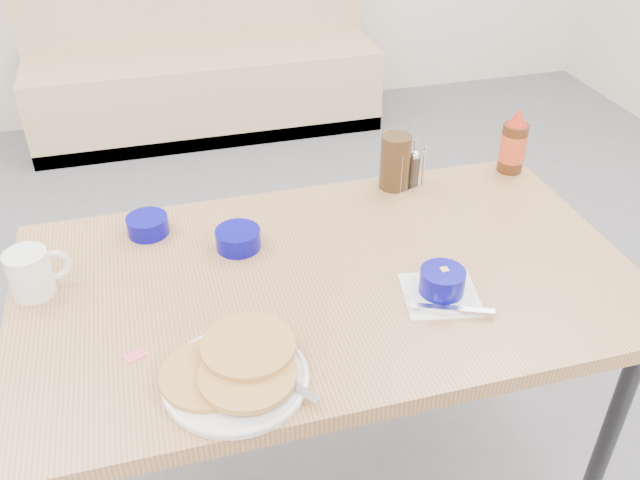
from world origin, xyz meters
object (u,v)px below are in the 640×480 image
object	(u,v)px
grits_setting	(442,285)
condiment_caddy	(407,172)
creamer_bowl	(148,225)
dining_table	(328,296)
syrup_bottle	(513,144)
amber_tumbler	(395,162)
pancake_plate	(236,372)
butter_bowl	(238,239)
booth_bench	(203,67)
coffee_mug	(32,272)

from	to	relation	value
grits_setting	condiment_caddy	bearing A→B (deg)	77.58
creamer_bowl	dining_table	bearing A→B (deg)	-36.63
grits_setting	creamer_bowl	world-z (taller)	grits_setting
dining_table	syrup_bottle	xyz separation A→B (m)	(0.64, 0.34, 0.14)
amber_tumbler	condiment_caddy	size ratio (longest dim) A/B	1.31
pancake_plate	syrup_bottle	distance (m)	1.08
dining_table	syrup_bottle	bearing A→B (deg)	27.98
butter_bowl	syrup_bottle	world-z (taller)	syrup_bottle
booth_bench	coffee_mug	distance (m)	2.54
coffee_mug	amber_tumbler	size ratio (longest dim) A/B	0.88
condiment_caddy	coffee_mug	bearing A→B (deg)	173.49
dining_table	creamer_bowl	bearing A→B (deg)	143.37
syrup_bottle	dining_table	bearing A→B (deg)	-152.02
butter_bowl	pancake_plate	bearing A→B (deg)	-100.37
pancake_plate	grits_setting	world-z (taller)	grits_setting
booth_bench	butter_bowl	bearing A→B (deg)	-94.29
amber_tumbler	condiment_caddy	world-z (taller)	amber_tumbler
pancake_plate	coffee_mug	world-z (taller)	coffee_mug
grits_setting	condiment_caddy	size ratio (longest dim) A/B	1.70
dining_table	creamer_bowl	distance (m)	0.49
dining_table	grits_setting	distance (m)	0.27
grits_setting	butter_bowl	distance (m)	0.50
pancake_plate	coffee_mug	bearing A→B (deg)	135.20
pancake_plate	condiment_caddy	size ratio (longest dim) A/B	2.37
amber_tumbler	grits_setting	bearing A→B (deg)	-98.06
butter_bowl	syrup_bottle	size ratio (longest dim) A/B	0.57
creamer_bowl	butter_bowl	size ratio (longest dim) A/B	0.94
dining_table	syrup_bottle	world-z (taller)	syrup_bottle
coffee_mug	amber_tumbler	world-z (taller)	amber_tumbler
dining_table	amber_tumbler	bearing A→B (deg)	50.01
coffee_mug	syrup_bottle	size ratio (longest dim) A/B	0.71
creamer_bowl	butter_bowl	xyz separation A→B (m)	(0.21, -0.12, 0.00)
dining_table	grits_setting	xyz separation A→B (m)	(0.22, -0.14, 0.09)
booth_bench	butter_bowl	xyz separation A→B (m)	(-0.18, -2.37, 0.43)
pancake_plate	condiment_caddy	bearing A→B (deg)	46.06
coffee_mug	amber_tumbler	bearing A→B (deg)	13.79
pancake_plate	creamer_bowl	distance (m)	0.56
pancake_plate	creamer_bowl	size ratio (longest dim) A/B	2.73
condiment_caddy	syrup_bottle	xyz separation A→B (m)	(0.32, 0.00, 0.04)
butter_bowl	dining_table	bearing A→B (deg)	-42.84
dining_table	pancake_plate	size ratio (longest dim) A/B	5.03
grits_setting	syrup_bottle	bearing A→B (deg)	48.39
amber_tumbler	butter_bowl	bearing A→B (deg)	-159.27
creamer_bowl	condiment_caddy	world-z (taller)	condiment_caddy
coffee_mug	creamer_bowl	xyz separation A→B (m)	(0.25, 0.17, -0.03)
booth_bench	condiment_caddy	size ratio (longest dim) A/B	16.19
dining_table	syrup_bottle	distance (m)	0.74
coffee_mug	grits_setting	xyz separation A→B (m)	(0.85, -0.25, -0.03)
grits_setting	creamer_bowl	distance (m)	0.73
dining_table	creamer_bowl	world-z (taller)	creamer_bowl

